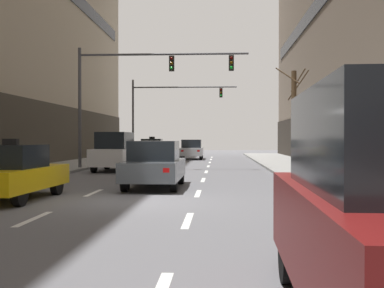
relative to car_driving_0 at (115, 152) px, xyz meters
The scene contains 26 objects.
ground_plane 12.86m from the car_driving_0, 75.21° to the right, with size 120.00×120.00×0.00m, color slate.
lane_stripe_l1_s3 15.51m from the car_driving_0, 84.11° to the right, with size 0.16×2.00×0.01m, color silver.
lane_stripe_l1_s4 10.57m from the car_driving_0, 81.31° to the right, with size 0.16×2.00×0.01m, color silver.
lane_stripe_l1_s5 5.72m from the car_driving_0, 73.59° to the right, with size 0.16×2.00×0.01m, color silver.
lane_stripe_l1_s6 1.94m from the car_driving_0, 14.00° to the right, with size 0.16×2.00×0.01m, color silver.
lane_stripe_l1_s7 4.98m from the car_driving_0, 70.96° to the left, with size 0.16×2.00×0.01m, color silver.
lane_stripe_l1_s8 9.79m from the car_driving_0, 80.60° to the left, with size 0.16×2.00×0.01m, color silver.
lane_stripe_l1_s9 14.73m from the car_driving_0, 83.79° to the left, with size 0.16×2.00×0.01m, color silver.
lane_stripe_l1_s10 19.70m from the car_driving_0, 85.37° to the left, with size 0.16×2.00×0.01m, color silver.
lane_stripe_l2_s3 16.21m from the car_driving_0, 72.15° to the right, with size 0.16×2.00×0.01m, color silver.
lane_stripe_l2_s4 11.56m from the car_driving_0, 64.51° to the right, with size 0.16×2.00×0.01m, color silver.
lane_stripe_l2_s5 7.40m from the car_driving_0, 47.43° to the right, with size 0.16×2.00×0.01m, color silver.
lane_stripe_l2_s6 5.08m from the car_driving_0, ahead, with size 0.16×2.00×0.01m, color silver.
lane_stripe_l2_s7 6.84m from the car_driving_0, 42.89° to the left, with size 0.16×2.00×0.01m, color silver.
lane_stripe_l2_s8 10.86m from the car_driving_0, 62.70° to the left, with size 0.16×2.00×0.01m, color silver.
lane_stripe_l2_s9 15.46m from the car_driving_0, 71.25° to the left, with size 0.16×2.00×0.01m, color silver.
lane_stripe_l2_s10 20.25m from the car_driving_0, 75.81° to the left, with size 0.16×2.00×0.01m, color silver.
car_driving_0 is the anchor object (origin of this frame).
car_driving_1 9.34m from the car_driving_0, 69.01° to the right, with size 1.87×4.46×1.67m.
car_driving_2 15.26m from the car_driving_0, 77.45° to the left, with size 1.89×4.47×1.67m.
taxi_driving_3 12.31m from the car_driving_0, 91.07° to the right, with size 1.90×4.26×1.75m.
taxi_driving_4 15.59m from the car_driving_0, 90.60° to the left, with size 2.08×4.70×1.93m.
traffic_signal_0 4.17m from the car_driving_0, 36.58° to the left, with size 9.51×0.35×6.70m.
traffic_signal_1 17.85m from the car_driving_0, 88.00° to the left, with size 9.49×0.35×6.96m.
street_tree_2 10.25m from the car_driving_0, 10.78° to the left, with size 1.97×1.98×5.65m.
pedestrian_0 10.46m from the car_driving_0, ahead, with size 0.27×0.52×1.72m.
Camera 1 is at (2.35, -13.14, 1.75)m, focal length 44.62 mm.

